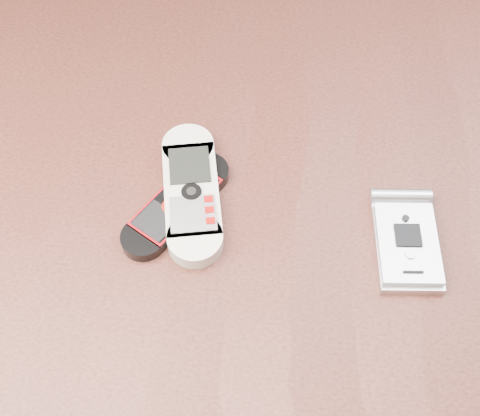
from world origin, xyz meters
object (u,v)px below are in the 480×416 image
Objects in this scene: nokia_white at (192,192)px; motorola_razr at (407,242)px; nokia_black_red at (176,204)px; table at (235,268)px.

motorola_razr is at bearing -21.38° from nokia_white.
motorola_razr is at bearing 25.84° from nokia_black_red.
table is at bearing 30.86° from nokia_black_red.
nokia_white reaches higher than table.
nokia_black_red is 1.23× the size of motorola_razr.
nokia_white is 1.16× the size of nokia_black_red.
nokia_black_red is at bearing 169.63° from motorola_razr.
nokia_white is 0.20m from motorola_razr.
motorola_razr reaches higher than table.
table is at bearing -30.75° from nokia_white.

